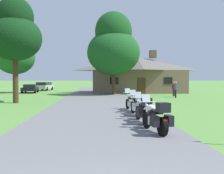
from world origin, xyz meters
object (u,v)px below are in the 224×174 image
at_px(tree_left_far, 15,53).
at_px(parked_black_sedan_far_left, 30,88).
at_px(motorcycle_white_farthest_in_row, 131,101).
at_px(motorcycle_black_third_in_row, 138,105).
at_px(tree_left_near, 15,32).
at_px(parked_silver_suv_far_left, 44,86).
at_px(motorcycle_white_nearest_to_camera, 157,118).
at_px(motorcycle_silver_second_in_row, 143,110).
at_px(bystander_blue_shirt_beside_signpost, 176,89).
at_px(tree_by_lodge_front, 113,46).
at_px(bystander_red_shirt_near_lodge, 174,88).

relative_size(tree_left_far, parked_black_sedan_far_left, 2.08).
bearing_deg(motorcycle_white_farthest_in_row, motorcycle_black_third_in_row, -96.34).
xyz_separation_m(tree_left_near, parked_black_sedan_far_left, (-2.66, 15.43, -5.09)).
xyz_separation_m(motorcycle_black_third_in_row, tree_left_far, (-13.27, 23.25, 4.89)).
bearing_deg(tree_left_near, parked_silver_suv_far_left, 95.33).
relative_size(motorcycle_white_nearest_to_camera, motorcycle_silver_second_in_row, 0.99).
distance_m(motorcycle_silver_second_in_row, tree_left_near, 14.40).
bearing_deg(bystander_blue_shirt_beside_signpost, tree_left_far, -96.75).
bearing_deg(motorcycle_black_third_in_row, parked_silver_suv_far_left, 103.47).
relative_size(bystander_blue_shirt_beside_signpost, tree_left_near, 0.20).
xyz_separation_m(tree_left_near, tree_by_lodge_front, (8.64, 9.67, 0.12)).
bearing_deg(parked_black_sedan_far_left, parked_silver_suv_far_left, 80.65).
distance_m(bystander_blue_shirt_beside_signpost, parked_silver_suv_far_left, 24.59).
xyz_separation_m(motorcycle_white_farthest_in_row, bystander_red_shirt_near_lodge, (6.65, 13.07, 0.31)).
height_order(motorcycle_black_third_in_row, bystander_red_shirt_near_lodge, bystander_red_shirt_near_lodge).
bearing_deg(bystander_red_shirt_near_lodge, parked_black_sedan_far_left, 172.46).
bearing_deg(parked_silver_suv_far_left, motorcycle_white_nearest_to_camera, -65.65).
height_order(motorcycle_white_nearest_to_camera, tree_left_near, tree_left_near).
xyz_separation_m(motorcycle_white_nearest_to_camera, tree_by_lodge_front, (0.01, 22.20, 5.24)).
bearing_deg(bystander_red_shirt_near_lodge, parked_silver_suv_far_left, 155.60).
distance_m(motorcycle_white_farthest_in_row, tree_left_far, 25.39).
bearing_deg(motorcycle_white_farthest_in_row, bystander_red_shirt_near_lodge, 55.71).
bearing_deg(motorcycle_white_farthest_in_row, bystander_blue_shirt_beside_signpost, 53.09).
relative_size(motorcycle_white_farthest_in_row, tree_left_far, 0.23).
relative_size(bystander_blue_shirt_beside_signpost, parked_silver_suv_far_left, 0.35).
xyz_separation_m(motorcycle_white_nearest_to_camera, motorcycle_white_farthest_in_row, (-0.00, 6.52, 0.01)).
bearing_deg(tree_left_near, bystander_blue_shirt_beside_signpost, 17.79).
relative_size(tree_left_near, parked_black_sedan_far_left, 1.97).
relative_size(motorcycle_black_third_in_row, tree_left_near, 0.24).
bearing_deg(tree_by_lodge_front, bystander_blue_shirt_beside_signpost, -39.02).
bearing_deg(motorcycle_white_nearest_to_camera, bystander_blue_shirt_beside_signpost, 60.32).
bearing_deg(motorcycle_black_third_in_row, motorcycle_white_nearest_to_camera, -96.30).
height_order(motorcycle_white_farthest_in_row, tree_left_far, tree_left_far).
distance_m(motorcycle_black_third_in_row, parked_black_sedan_far_left, 26.17).
relative_size(tree_by_lodge_front, tree_left_far, 1.11).
relative_size(motorcycle_black_third_in_row, tree_by_lodge_front, 0.21).
bearing_deg(parked_silver_suv_far_left, bystander_red_shirt_near_lodge, -34.50).
relative_size(motorcycle_silver_second_in_row, bystander_red_shirt_near_lodge, 1.25).
relative_size(motorcycle_white_nearest_to_camera, tree_left_far, 0.23).
bearing_deg(tree_left_far, bystander_red_shirt_near_lodge, -22.03).
bearing_deg(tree_left_near, motorcycle_white_farthest_in_row, -34.86).
bearing_deg(tree_left_far, motorcycle_silver_second_in_row, -62.71).
distance_m(motorcycle_white_nearest_to_camera, tree_left_far, 31.02).
bearing_deg(motorcycle_white_farthest_in_row, tree_by_lodge_front, 82.67).
relative_size(motorcycle_silver_second_in_row, bystander_blue_shirt_beside_signpost, 1.24).
xyz_separation_m(bystander_red_shirt_near_lodge, parked_black_sedan_far_left, (-17.95, 8.38, -0.29)).
xyz_separation_m(motorcycle_silver_second_in_row, motorcycle_black_third_in_row, (0.12, 2.24, 0.00)).
bearing_deg(motorcycle_silver_second_in_row, bystander_red_shirt_near_lodge, 64.71).
distance_m(motorcycle_white_farthest_in_row, tree_left_near, 11.70).
bearing_deg(motorcycle_silver_second_in_row, tree_left_far, 113.10).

